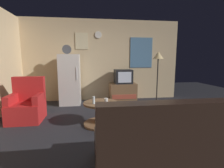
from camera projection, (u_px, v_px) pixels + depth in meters
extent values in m
plane|color=#232328|center=(111.00, 128.00, 3.28)|extent=(12.00, 12.00, 0.00)
cube|color=#D1B284|center=(102.00, 61.00, 5.49)|extent=(5.20, 0.10, 2.63)
cube|color=teal|center=(141.00, 53.00, 5.57)|extent=(0.76, 0.02, 1.00)
cube|color=beige|center=(82.00, 41.00, 5.26)|extent=(0.40, 0.02, 0.52)
cylinder|color=silver|center=(98.00, 35.00, 5.30)|extent=(0.22, 0.03, 0.22)
cube|color=silver|center=(70.00, 80.00, 4.97)|extent=(0.60, 0.60, 1.50)
cylinder|color=silver|center=(76.00, 74.00, 4.67)|extent=(0.02, 0.02, 0.36)
cylinder|color=#4C4C51|center=(67.00, 49.00, 4.76)|extent=(0.26, 0.04, 0.26)
cube|color=brown|center=(123.00, 92.00, 5.34)|extent=(0.84, 0.52, 0.59)
cube|color=#AD4733|center=(124.00, 97.00, 5.09)|extent=(0.76, 0.01, 0.14)
cube|color=black|center=(123.00, 76.00, 5.26)|extent=(0.54, 0.50, 0.44)
cube|color=silver|center=(125.00, 77.00, 5.02)|extent=(0.41, 0.01, 0.33)
cylinder|color=#332D28|center=(156.00, 102.00, 5.27)|extent=(0.24, 0.24, 0.02)
cylinder|color=#332D28|center=(157.00, 80.00, 5.17)|extent=(0.04, 0.04, 1.40)
cone|color=#F2D18C|center=(158.00, 55.00, 5.06)|extent=(0.32, 0.32, 0.22)
cylinder|color=brown|center=(101.00, 123.00, 3.45)|extent=(0.72, 0.72, 0.04)
cylinder|color=brown|center=(101.00, 113.00, 3.42)|extent=(0.24, 0.24, 0.44)
cylinder|color=brown|center=(101.00, 103.00, 3.39)|extent=(0.72, 0.72, 0.04)
cylinder|color=silver|center=(94.00, 100.00, 3.25)|extent=(0.05, 0.05, 0.15)
cylinder|color=silver|center=(106.00, 100.00, 3.36)|extent=(0.08, 0.08, 0.09)
cube|color=black|center=(107.00, 103.00, 3.30)|extent=(0.15, 0.06, 0.02)
cube|color=red|center=(27.00, 112.00, 3.64)|extent=(0.68, 0.68, 0.40)
cube|color=red|center=(29.00, 89.00, 3.82)|extent=(0.68, 0.16, 0.56)
cube|color=red|center=(12.00, 99.00, 3.56)|extent=(0.12, 0.60, 0.20)
cube|color=red|center=(39.00, 98.00, 3.63)|extent=(0.12, 0.60, 0.20)
cube|color=black|center=(163.00, 151.00, 2.09)|extent=(1.70, 0.80, 0.40)
cube|color=black|center=(177.00, 126.00, 1.73)|extent=(1.70, 0.20, 0.52)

